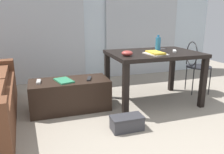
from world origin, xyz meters
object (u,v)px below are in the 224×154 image
at_px(tv_remote_secondary, 39,82).
at_px(bowl, 127,53).
at_px(tv_remote_primary, 89,79).
at_px(magazine, 64,80).
at_px(coffee_table, 70,95).
at_px(wire_chair, 195,62).
at_px(craft_table, 154,59).
at_px(shoebox, 127,123).
at_px(bottle_near, 158,45).
at_px(tv_remote_on_table, 175,51).
at_px(book_stack, 155,53).
at_px(scissors, 165,49).

bearing_deg(tv_remote_secondary, bowl, -11.35).
bearing_deg(tv_remote_primary, magazine, -164.84).
relative_size(bowl, tv_remote_secondary, 0.86).
relative_size(coffee_table, tv_remote_secondary, 6.22).
bearing_deg(wire_chair, magazine, -177.64).
height_order(bowl, tv_remote_secondary, bowl).
bearing_deg(bowl, magazine, 161.59).
distance_m(craft_table, magazine, 1.27).
relative_size(bowl, magazine, 0.50).
bearing_deg(craft_table, shoebox, -134.83).
bearing_deg(bottle_near, coffee_table, 173.79).
distance_m(tv_remote_on_table, magazine, 1.58).
distance_m(book_stack, tv_remote_primary, 0.94).
relative_size(coffee_table, scissors, 10.41).
bearing_deg(bowl, shoebox, -110.94).
bearing_deg(coffee_table, wire_chair, 1.73).
bearing_deg(coffee_table, bowl, -22.00).
relative_size(wire_chair, bowl, 5.86).
bearing_deg(craft_table, coffee_table, 174.59).
distance_m(coffee_table, tv_remote_primary, 0.34).
xyz_separation_m(bowl, magazine, (-0.78, 0.26, -0.36)).
bearing_deg(craft_table, wire_chair, 11.40).
xyz_separation_m(craft_table, magazine, (-1.25, 0.09, -0.22)).
distance_m(wire_chair, magazine, 2.11).
height_order(wire_chair, tv_remote_secondary, wire_chair).
bearing_deg(bowl, bottle_near, 16.30).
height_order(bottle_near, magazine, bottle_near).
xyz_separation_m(wire_chair, bowl, (-1.33, -0.35, 0.26)).
relative_size(coffee_table, tv_remote_primary, 5.73).
distance_m(bowl, book_stack, 0.39).
bearing_deg(magazine, shoebox, -67.51).
relative_size(bowl, tv_remote_on_table, 0.79).
xyz_separation_m(craft_table, bowl, (-0.47, -0.17, 0.13)).
distance_m(book_stack, tv_remote_on_table, 0.38).
bearing_deg(shoebox, coffee_table, 123.67).
bearing_deg(wire_chair, tv_remote_primary, -176.59).
height_order(wire_chair, bottle_near, bottle_near).
height_order(craft_table, tv_remote_on_table, tv_remote_on_table).
distance_m(bottle_near, tv_remote_secondary, 1.67).
bearing_deg(tv_remote_on_table, coffee_table, -157.10).
bearing_deg(bottle_near, magazine, 175.26).
bearing_deg(bottle_near, shoebox, -137.71).
distance_m(wire_chair, tv_remote_secondary, 2.42).
bearing_deg(tv_remote_on_table, shoebox, -117.76).
distance_m(tv_remote_on_table, shoebox, 1.30).
relative_size(coffee_table, bowl, 7.20).
relative_size(book_stack, tv_remote_on_table, 1.80).
bearing_deg(tv_remote_secondary, shoebox, -37.20).
height_order(book_stack, tv_remote_secondary, book_stack).
xyz_separation_m(craft_table, tv_remote_primary, (-0.92, 0.07, -0.22)).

